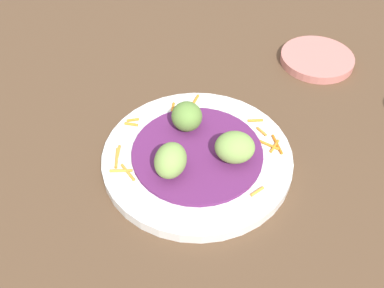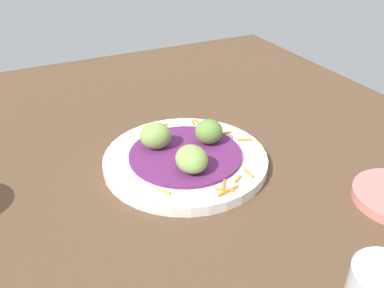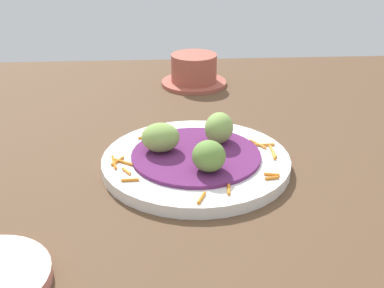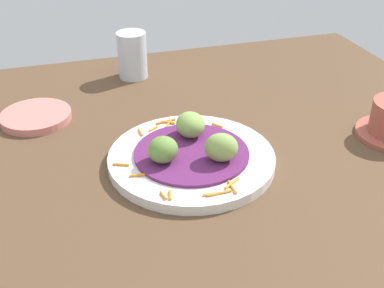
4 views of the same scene
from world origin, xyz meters
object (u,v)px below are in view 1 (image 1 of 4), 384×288
(guac_scoop_left, at_px, (187,116))
(guac_scoop_right, at_px, (235,147))
(side_plate_small, at_px, (317,59))
(guac_scoop_center, at_px, (171,160))
(main_plate, at_px, (197,158))

(guac_scoop_left, relative_size, guac_scoop_right, 0.87)
(guac_scoop_left, distance_m, side_plate_small, 0.31)
(guac_scoop_left, distance_m, guac_scoop_right, 0.09)
(guac_scoop_left, height_order, guac_scoop_center, guac_scoop_center)
(main_plate, distance_m, guac_scoop_center, 0.06)
(main_plate, xyz_separation_m, side_plate_small, (0.24, -0.23, -0.00))
(guac_scoop_right, relative_size, side_plate_small, 0.42)
(guac_scoop_left, xyz_separation_m, guac_scoop_right, (-0.06, -0.06, -0.00))
(main_plate, bearing_deg, guac_scoop_right, -104.93)
(main_plate, height_order, guac_scoop_center, guac_scoop_center)
(main_plate, xyz_separation_m, guac_scoop_left, (0.05, 0.01, 0.03))
(guac_scoop_left, xyz_separation_m, guac_scoop_center, (-0.09, 0.02, 0.00))
(guac_scoop_left, bearing_deg, side_plate_small, -52.23)
(guac_scoop_right, xyz_separation_m, side_plate_small, (0.25, -0.18, -0.04))
(guac_scoop_center, relative_size, guac_scoop_right, 0.95)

